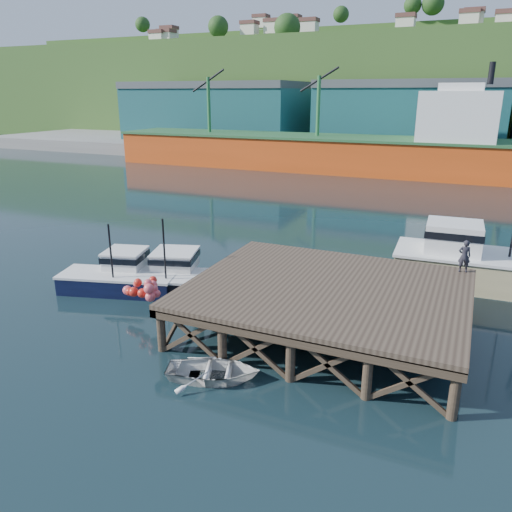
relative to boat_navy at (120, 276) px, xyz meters
The scene contains 12 objects.
ground 6.20m from the boat_navy, ahead, with size 300.00×300.00×0.00m, color black.
wharf 11.71m from the boat_navy, ahead, with size 12.00×10.00×2.62m.
far_quay 70.13m from the boat_navy, 84.97° to the left, with size 160.00×40.00×2.00m, color gray.
warehouse_left 71.21m from the boat_navy, 113.98° to the left, with size 32.00×16.00×9.00m, color #1A5358.
warehouse_mid 65.40m from the boat_navy, 84.58° to the left, with size 28.00×16.00×9.00m, color #1A5358.
cargo_ship 47.98m from the boat_navy, 92.77° to the left, with size 55.50×10.00×13.75m.
hillside 100.57m from the boat_navy, 86.47° to the left, with size 220.00×50.00×22.00m, color #2D511E.
boat_navy is the anchor object (origin of this frame).
boat_black 2.78m from the boat_navy, 21.96° to the left, with size 7.32×6.06×4.25m.
trawler 20.44m from the boat_navy, 24.86° to the left, with size 11.04×4.37×7.28m.
dinghy 10.78m from the boat_navy, 33.48° to the right, with size 2.51×3.52×0.73m, color silver.
dockworker 17.70m from the boat_navy, 14.02° to the left, with size 0.57×0.38×1.58m, color #222129.
Camera 1 is at (10.97, -20.17, 10.29)m, focal length 35.00 mm.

